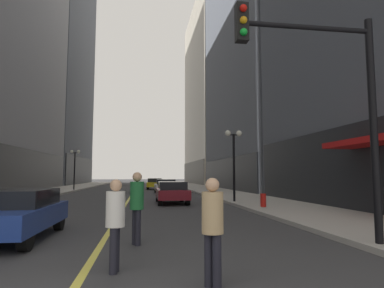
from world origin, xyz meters
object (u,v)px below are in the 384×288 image
car_maroon (172,192)px  fire_hydrant_right (263,202)px  pedestrian_in_tan_trench (213,223)px  street_lamp_left_far (75,161)px  traffic_light_near_right (331,88)px  pedestrian_in_white_shirt (115,218)px  street_lamp_right_mid (234,150)px  pedestrian_in_green_parka (137,202)px  car_yellow (155,183)px  car_blue (18,212)px  car_white (165,186)px

car_maroon → fire_hydrant_right: 6.02m
pedestrian_in_tan_trench → street_lamp_left_far: street_lamp_left_far is taller
traffic_light_near_right → street_lamp_left_far: traffic_light_near_right is taller
pedestrian_in_white_shirt → street_lamp_left_far: street_lamp_left_far is taller
street_lamp_right_mid → traffic_light_near_right: bearing=-94.9°
pedestrian_in_green_parka → traffic_light_near_right: (4.49, -1.37, 2.70)m
car_yellow → pedestrian_in_white_shirt: (-1.85, -34.37, 0.23)m
car_blue → street_lamp_right_mid: size_ratio=0.94×
pedestrian_in_white_shirt → pedestrian_in_green_parka: bearing=81.6°
car_maroon → fire_hydrant_right: car_maroon is taller
traffic_light_near_right → street_lamp_right_mid: traffic_light_near_right is taller
car_white → pedestrian_in_white_shirt: (-2.51, -24.87, 0.23)m
pedestrian_in_green_parka → street_lamp_right_mid: size_ratio=0.40×
car_yellow → street_lamp_left_far: bearing=-159.0°
car_blue → pedestrian_in_green_parka: bearing=-20.4°
pedestrian_in_white_shirt → car_maroon: bearing=81.0°
pedestrian_in_white_shirt → traffic_light_near_right: size_ratio=0.29×
car_maroon → pedestrian_in_white_shirt: size_ratio=2.52×
car_blue → street_lamp_right_mid: 13.30m
car_blue → car_maroon: size_ratio=1.01×
car_white → street_lamp_right_mid: street_lamp_right_mid is taller
pedestrian_in_white_shirt → pedestrian_in_green_parka: size_ratio=0.92×
fire_hydrant_right → pedestrian_in_green_parka: bearing=-129.2°
fire_hydrant_right → pedestrian_in_white_shirt: bearing=-123.4°
car_maroon → traffic_light_near_right: traffic_light_near_right is taller
street_lamp_right_mid → car_white: bearing=106.0°
pedestrian_in_white_shirt → street_lamp_right_mid: bearing=65.9°
car_maroon → car_yellow: bearing=91.0°
street_lamp_left_far → street_lamp_right_mid: (12.80, -17.85, 0.00)m
car_blue → car_white: 22.08m
car_blue → car_white: size_ratio=1.03×
fire_hydrant_right → street_lamp_left_far: bearing=121.9°
fire_hydrant_right → traffic_light_near_right: bearing=-100.0°
car_yellow → street_lamp_left_far: 9.73m
car_blue → fire_hydrant_right: (9.23, 6.21, -0.32)m
car_maroon → street_lamp_left_far: 19.47m
car_blue → street_lamp_left_far: size_ratio=0.94×
car_blue → car_yellow: bearing=81.4°
car_white → traffic_light_near_right: traffic_light_near_right is taller
car_white → pedestrian_in_green_parka: 22.71m
car_yellow → traffic_light_near_right: bearing=-84.9°
car_blue → street_lamp_left_far: bearing=98.4°
car_white → car_blue: bearing=-104.1°
pedestrian_in_green_parka → pedestrian_in_white_shirt: bearing=-98.4°
pedestrian_in_white_shirt → fire_hydrant_right: (6.37, 9.66, -0.55)m
pedestrian_in_tan_trench → pedestrian_in_white_shirt: (-1.56, 1.00, -0.02)m
street_lamp_right_mid → pedestrian_in_green_parka: bearing=-117.0°
pedestrian_in_white_shirt → fire_hydrant_right: size_ratio=2.05×
car_blue → traffic_light_near_right: (7.68, -2.56, 3.03)m
pedestrian_in_white_shirt → traffic_light_near_right: 5.64m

